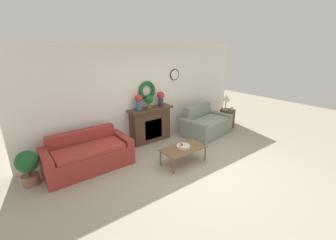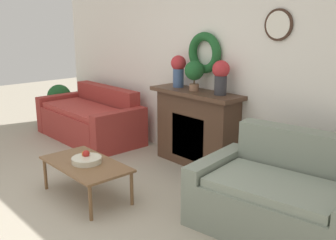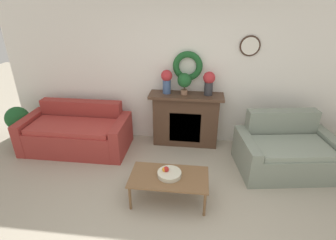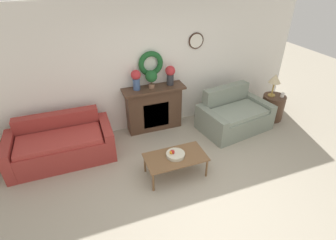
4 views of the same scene
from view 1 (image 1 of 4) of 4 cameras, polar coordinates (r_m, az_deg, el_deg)
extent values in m
plane|color=#ADA38E|center=(5.13, 10.07, -12.88)|extent=(16.00, 16.00, 0.00)
cube|color=white|center=(6.38, -5.45, 6.67)|extent=(6.80, 0.06, 2.70)
cylinder|color=#382319|center=(6.83, 1.68, 11.43)|extent=(0.33, 0.02, 0.33)
cylinder|color=white|center=(6.82, 1.75, 11.42)|extent=(0.28, 0.01, 0.28)
torus|color=#1E5628|center=(6.26, -5.30, 7.44)|extent=(0.51, 0.11, 0.51)
cube|color=#4C3323|center=(6.43, -4.50, -1.35)|extent=(1.16, 0.34, 0.94)
cube|color=black|center=(6.33, -3.70, -2.31)|extent=(0.56, 0.02, 0.56)
cube|color=orange|center=(6.35, -3.64, -2.93)|extent=(0.45, 0.01, 0.31)
cube|color=#4C3323|center=(6.26, -4.44, 2.83)|extent=(1.30, 0.41, 0.05)
cube|color=#9E332D|center=(5.32, -19.07, -9.66)|extent=(1.52, 0.71, 0.46)
cube|color=#9E332D|center=(5.64, -20.81, -6.27)|extent=(1.52, 0.21, 0.80)
cube|color=#9E332D|center=(5.22, -28.36, -10.66)|extent=(0.17, 0.90, 0.60)
cube|color=#9E332D|center=(5.65, -11.41, -6.47)|extent=(0.17, 0.90, 0.60)
cube|color=#AD3832|center=(5.20, -19.37, -7.04)|extent=(1.46, 0.65, 0.08)
cube|color=gray|center=(7.02, 10.47, -2.11)|extent=(1.25, 0.90, 0.43)
cube|color=gray|center=(7.19, 7.44, 0.45)|extent=(1.16, 0.38, 0.88)
cube|color=gray|center=(6.54, 6.58, -2.82)|extent=(0.31, 0.96, 0.57)
cube|color=gray|center=(7.58, 12.58, -0.13)|extent=(0.31, 0.96, 0.57)
cube|color=gray|center=(6.93, 10.59, -0.13)|extent=(1.19, 0.84, 0.08)
cube|color=brown|center=(5.25, 3.95, -7.20)|extent=(1.04, 0.57, 0.03)
cylinder|color=brown|center=(4.90, 1.53, -11.73)|extent=(0.04, 0.04, 0.36)
cylinder|color=brown|center=(5.49, 9.42, -8.48)|extent=(0.04, 0.04, 0.36)
cylinder|color=brown|center=(5.24, -1.89, -9.61)|extent=(0.04, 0.04, 0.36)
cylinder|color=brown|center=(5.79, 5.89, -6.82)|extent=(0.04, 0.04, 0.36)
cylinder|color=beige|center=(5.24, 3.89, -6.72)|extent=(0.32, 0.32, 0.06)
sphere|color=#B2231E|center=(5.21, 3.34, -6.26)|extent=(0.08, 0.08, 0.08)
sphere|color=orange|center=(5.20, 3.21, -6.34)|extent=(0.07, 0.07, 0.07)
cylinder|color=#4C3323|center=(7.87, 14.77, 0.45)|extent=(0.51, 0.51, 0.59)
cylinder|color=#B28E42|center=(7.77, 14.36, 2.59)|extent=(0.16, 0.16, 0.02)
cylinder|color=#B28E42|center=(7.73, 14.46, 3.72)|extent=(0.04, 0.04, 0.30)
cone|color=beige|center=(7.67, 14.60, 5.52)|extent=(0.27, 0.27, 0.20)
cylinder|color=silver|center=(7.81, 16.00, 2.82)|extent=(0.09, 0.09, 0.09)
cylinder|color=#3D5684|center=(6.07, -7.41, 3.68)|extent=(0.14, 0.14, 0.24)
sphere|color=#B72D33|center=(6.02, -7.49, 5.48)|extent=(0.20, 0.20, 0.20)
cylinder|color=#2D2D33|center=(6.45, -1.85, 4.65)|extent=(0.15, 0.15, 0.23)
sphere|color=#B72D33|center=(6.41, -1.87, 6.32)|extent=(0.21, 0.21, 0.21)
cylinder|color=#8E664C|center=(6.23, -4.83, 3.38)|extent=(0.12, 0.12, 0.08)
cylinder|color=#4C3823|center=(6.21, -4.85, 4.04)|extent=(0.02, 0.02, 0.07)
sphere|color=#1E5628|center=(6.18, -4.89, 5.27)|extent=(0.24, 0.24, 0.24)
cylinder|color=#8E664C|center=(5.37, -31.47, -12.75)|extent=(0.32, 0.32, 0.21)
cylinder|color=#4C3823|center=(5.30, -31.77, -11.23)|extent=(0.05, 0.05, 0.12)
sphere|color=#1E5628|center=(5.20, -32.21, -8.91)|extent=(0.43, 0.43, 0.43)
camera|label=2|loc=(6.89, 39.42, 8.03)|focal=42.00mm
camera|label=3|loc=(3.57, 41.81, 12.54)|focal=28.00mm
camera|label=4|loc=(1.96, 48.63, 30.53)|focal=28.00mm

